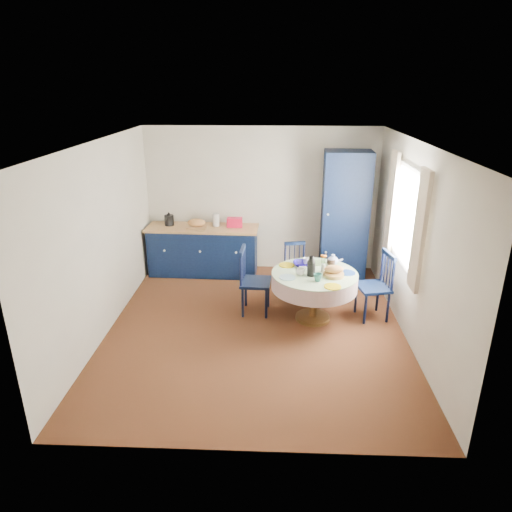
{
  "coord_description": "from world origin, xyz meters",
  "views": [
    {
      "loc": [
        0.24,
        -5.52,
        3.17
      ],
      "look_at": [
        -0.01,
        0.2,
        0.98
      ],
      "focal_mm": 32.0,
      "sensor_mm": 36.0,
      "label": 1
    }
  ],
  "objects": [
    {
      "name": "floor",
      "position": [
        0.0,
        0.0,
        0.0
      ],
      "size": [
        4.5,
        4.5,
        0.0
      ],
      "primitive_type": "plane",
      "color": "black",
      "rests_on": "ground"
    },
    {
      "name": "ceiling",
      "position": [
        0.0,
        0.0,
        2.5
      ],
      "size": [
        4.5,
        4.5,
        0.0
      ],
      "primitive_type": "plane",
      "rotation": [
        3.14,
        0.0,
        0.0
      ],
      "color": "white",
      "rests_on": "wall_back"
    },
    {
      "name": "wall_back",
      "position": [
        0.0,
        2.25,
        1.25
      ],
      "size": [
        4.0,
        0.02,
        2.5
      ],
      "primitive_type": "cube",
      "color": "silver",
      "rests_on": "floor"
    },
    {
      "name": "wall_left",
      "position": [
        -2.0,
        0.0,
        1.25
      ],
      "size": [
        0.02,
        4.5,
        2.5
      ],
      "primitive_type": "cube",
      "color": "silver",
      "rests_on": "floor"
    },
    {
      "name": "wall_right",
      "position": [
        2.0,
        0.0,
        1.25
      ],
      "size": [
        0.02,
        4.5,
        2.5
      ],
      "primitive_type": "cube",
      "color": "silver",
      "rests_on": "floor"
    },
    {
      "name": "window",
      "position": [
        1.95,
        0.3,
        1.52
      ],
      "size": [
        0.1,
        1.74,
        1.45
      ],
      "color": "white",
      "rests_on": "wall_right"
    },
    {
      "name": "kitchen_counter",
      "position": [
        -1.0,
        1.9,
        0.44
      ],
      "size": [
        1.93,
        0.66,
        1.09
      ],
      "rotation": [
        0.0,
        0.0,
        -0.03
      ],
      "color": "black",
      "rests_on": "floor"
    },
    {
      "name": "pantry_cabinet",
      "position": [
        1.4,
        1.85,
        1.08
      ],
      "size": [
        0.78,
        0.57,
        2.16
      ],
      "rotation": [
        0.0,
        0.0,
        -0.04
      ],
      "color": "black",
      "rests_on": "floor"
    },
    {
      "name": "dining_table",
      "position": [
        0.81,
        0.29,
        0.6
      ],
      "size": [
        1.19,
        1.19,
        1.0
      ],
      "color": "#523417",
      "rests_on": "floor"
    },
    {
      "name": "chair_left",
      "position": [
        -0.06,
        0.48,
        0.5
      ],
      "size": [
        0.45,
        0.47,
        0.99
      ],
      "rotation": [
        0.0,
        0.0,
        1.51
      ],
      "color": "black",
      "rests_on": "floor"
    },
    {
      "name": "chair_far",
      "position": [
        0.58,
        1.14,
        0.42
      ],
      "size": [
        0.43,
        0.41,
        0.83
      ],
      "rotation": [
        0.0,
        0.0,
        0.17
      ],
      "color": "black",
      "rests_on": "floor"
    },
    {
      "name": "chair_right",
      "position": [
        1.68,
        0.39,
        0.5
      ],
      "size": [
        0.5,
        0.51,
        0.98
      ],
      "rotation": [
        0.0,
        0.0,
        -1.37
      ],
      "color": "black",
      "rests_on": "floor"
    },
    {
      "name": "mug_a",
      "position": [
        0.6,
        0.21,
        0.76
      ],
      "size": [
        0.12,
        0.12,
        0.09
      ],
      "primitive_type": "imported",
      "color": "silver",
      "rests_on": "dining_table"
    },
    {
      "name": "mug_b",
      "position": [
        0.82,
        0.01,
        0.77
      ],
      "size": [
        0.11,
        0.11,
        0.1
      ],
      "primitive_type": "imported",
      "color": "#28655C",
      "rests_on": "dining_table"
    },
    {
      "name": "mug_c",
      "position": [
        1.05,
        0.57,
        0.77
      ],
      "size": [
        0.13,
        0.13,
        0.1
      ],
      "primitive_type": "imported",
      "color": "black",
      "rests_on": "dining_table"
    },
    {
      "name": "mug_d",
      "position": [
        0.7,
        0.61,
        0.76
      ],
      "size": [
        0.1,
        0.1,
        0.09
      ],
      "primitive_type": "imported",
      "color": "silver",
      "rests_on": "dining_table"
    },
    {
      "name": "cobalt_bowl",
      "position": [
        0.63,
        0.54,
        0.75
      ],
      "size": [
        0.25,
        0.25,
        0.06
      ],
      "primitive_type": "imported",
      "color": "navy",
      "rests_on": "dining_table"
    }
  ]
}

